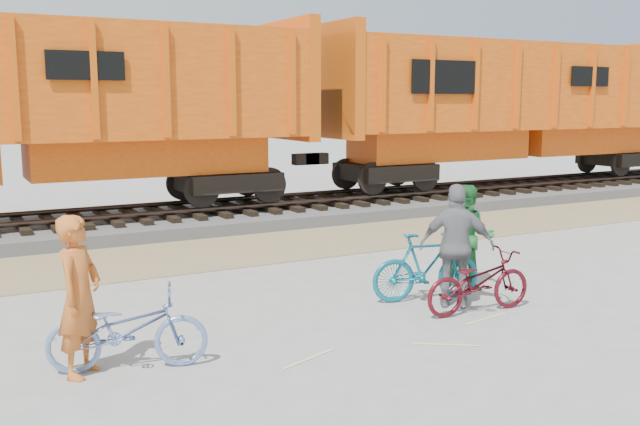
# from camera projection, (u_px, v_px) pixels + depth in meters

# --- Properties ---
(ground) EXTENTS (120.00, 120.00, 0.00)m
(ground) POSITION_uv_depth(u_px,v_px,m) (346.00, 328.00, 9.88)
(ground) COLOR #9E9E99
(ground) RESTS_ON ground
(gravel_strip) EXTENTS (120.00, 3.00, 0.02)m
(gravel_strip) POSITION_uv_depth(u_px,v_px,m) (210.00, 253.00, 14.65)
(gravel_strip) COLOR #95855C
(gravel_strip) RESTS_ON ground
(ballast_bed) EXTENTS (120.00, 4.00, 0.30)m
(ballast_bed) POSITION_uv_depth(u_px,v_px,m) (162.00, 221.00, 17.66)
(ballast_bed) COLOR slate
(ballast_bed) RESTS_ON ground
(track) EXTENTS (120.00, 2.60, 0.24)m
(track) POSITION_uv_depth(u_px,v_px,m) (161.00, 209.00, 17.61)
(track) COLOR black
(track) RESTS_ON ballast_bed
(hopper_car_center) EXTENTS (14.00, 3.13, 4.65)m
(hopper_car_center) POSITION_uv_depth(u_px,v_px,m) (8.00, 106.00, 15.65)
(hopper_car_center) COLOR black
(hopper_car_center) RESTS_ON track
(hopper_car_right) EXTENTS (14.00, 3.13, 4.65)m
(hopper_car_right) POSITION_uv_depth(u_px,v_px,m) (518.00, 104.00, 22.71)
(hopper_car_right) COLOR black
(hopper_car_right) RESTS_ON track
(bicycle_blue) EXTENTS (1.95, 1.14, 0.97)m
(bicycle_blue) POSITION_uv_depth(u_px,v_px,m) (127.00, 330.00, 8.30)
(bicycle_blue) COLOR #6982BB
(bicycle_blue) RESTS_ON ground
(bicycle_teal) EXTENTS (1.87, 0.89, 1.08)m
(bicycle_teal) POSITION_uv_depth(u_px,v_px,m) (427.00, 267.00, 11.19)
(bicycle_teal) COLOR #0F6880
(bicycle_teal) RESTS_ON ground
(bicycle_maroon) EXTENTS (1.83, 0.74, 0.94)m
(bicycle_maroon) POSITION_uv_depth(u_px,v_px,m) (479.00, 282.00, 10.54)
(bicycle_maroon) COLOR #4F0D16
(bicycle_maroon) RESTS_ON ground
(person_solo) EXTENTS (0.77, 0.81, 1.87)m
(person_solo) POSITION_uv_depth(u_px,v_px,m) (79.00, 296.00, 8.08)
(person_solo) COLOR #C96123
(person_solo) RESTS_ON ground
(person_man) EXTENTS (1.08, 1.06, 1.76)m
(person_man) POSITION_uv_depth(u_px,v_px,m) (468.00, 238.00, 11.78)
(person_man) COLOR #20672C
(person_man) RESTS_ON ground
(person_woman) EXTENTS (1.16, 1.04, 1.89)m
(person_woman) POSITION_uv_depth(u_px,v_px,m) (457.00, 246.00, 10.77)
(person_woman) COLOR slate
(person_woman) RESTS_ON ground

